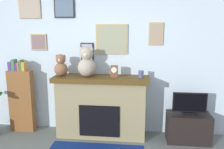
% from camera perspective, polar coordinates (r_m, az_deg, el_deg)
% --- Properties ---
extents(back_wall, '(5.20, 0.15, 2.60)m').
position_cam_1_polar(back_wall, '(4.33, -2.82, 3.36)').
color(back_wall, silver).
rests_on(back_wall, ground_plane).
extents(fireplace, '(1.65, 0.52, 1.07)m').
position_cam_1_polar(fireplace, '(4.22, -2.58, -7.55)').
color(fireplace, '#8E815B').
rests_on(fireplace, ground_plane).
extents(bookshelf, '(0.44, 0.16, 1.34)m').
position_cam_1_polar(bookshelf, '(4.68, -20.91, -5.40)').
color(bookshelf, brown).
rests_on(bookshelf, ground_plane).
extents(tv_stand, '(0.71, 0.40, 0.48)m').
position_cam_1_polar(tv_stand, '(4.30, 17.78, -12.02)').
color(tv_stand, black).
rests_on(tv_stand, ground_plane).
extents(television, '(0.55, 0.14, 0.37)m').
position_cam_1_polar(television, '(4.16, 18.13, -6.74)').
color(television, black).
rests_on(television, tv_stand).
extents(candle_jar, '(0.09, 0.09, 0.12)m').
position_cam_1_polar(candle_jar, '(4.00, 6.98, 0.10)').
color(candle_jar, '#4C517A').
rests_on(candle_jar, fireplace).
extents(mantel_clock, '(0.12, 0.09, 0.20)m').
position_cam_1_polar(mantel_clock, '(4.01, 0.54, 0.77)').
color(mantel_clock, brown).
rests_on(mantel_clock, fireplace).
extents(teddy_bear_brown, '(0.23, 0.23, 0.38)m').
position_cam_1_polar(teddy_bear_brown, '(4.19, -12.15, 1.95)').
color(teddy_bear_brown, brown).
rests_on(teddy_bear_brown, fireplace).
extents(teddy_bear_tan, '(0.32, 0.32, 0.51)m').
position_cam_1_polar(teddy_bear_tan, '(4.06, -6.06, 2.69)').
color(teddy_bear_tan, '#A89E8B').
rests_on(teddy_bear_tan, fireplace).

